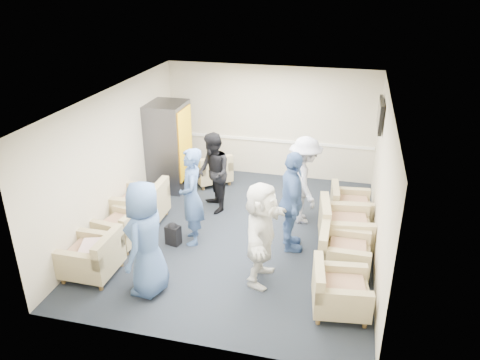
% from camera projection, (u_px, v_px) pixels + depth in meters
% --- Properties ---
extents(floor, '(6.00, 6.00, 0.00)m').
position_uv_depth(floor, '(240.00, 234.00, 9.08)').
color(floor, black).
rests_on(floor, ground).
extents(ceiling, '(6.00, 6.00, 0.00)m').
position_uv_depth(ceiling, '(240.00, 97.00, 7.97)').
color(ceiling, white).
rests_on(ceiling, back_wall).
extents(back_wall, '(5.00, 0.02, 2.70)m').
position_uv_depth(back_wall, '(270.00, 122.00, 11.18)').
color(back_wall, beige).
rests_on(back_wall, floor).
extents(front_wall, '(5.00, 0.02, 2.70)m').
position_uv_depth(front_wall, '(183.00, 261.00, 5.87)').
color(front_wall, beige).
rests_on(front_wall, floor).
extents(left_wall, '(0.02, 6.00, 2.70)m').
position_uv_depth(left_wall, '(115.00, 158.00, 9.07)').
color(left_wall, beige).
rests_on(left_wall, floor).
extents(right_wall, '(0.02, 6.00, 2.70)m').
position_uv_depth(right_wall, '(382.00, 184.00, 7.98)').
color(right_wall, beige).
rests_on(right_wall, floor).
extents(chair_rail, '(4.98, 0.04, 0.06)m').
position_uv_depth(chair_rail, '(269.00, 140.00, 11.35)').
color(chair_rail, white).
rests_on(chair_rail, back_wall).
extents(tv, '(0.10, 1.00, 0.58)m').
position_uv_depth(tv, '(380.00, 115.00, 9.30)').
color(tv, black).
rests_on(tv, right_wall).
extents(armchair_left_near, '(0.85, 0.85, 0.68)m').
position_uv_depth(armchair_left_near, '(94.00, 258.00, 7.73)').
color(armchair_left_near, tan).
rests_on(armchair_left_near, floor).
extents(armchair_left_mid, '(0.90, 0.90, 0.62)m').
position_uv_depth(armchair_left_mid, '(124.00, 229.00, 8.65)').
color(armchair_left_mid, tan).
rests_on(armchair_left_mid, floor).
extents(armchair_left_far, '(0.93, 0.93, 0.73)m').
position_uv_depth(armchair_left_far, '(144.00, 206.00, 9.38)').
color(armchair_left_far, tan).
rests_on(armchair_left_far, floor).
extents(armchair_right_near, '(0.92, 0.92, 0.66)m').
position_uv_depth(armchair_right_near, '(337.00, 292.00, 6.92)').
color(armchair_right_near, tan).
rests_on(armchair_right_near, floor).
extents(armchair_right_midnear, '(0.84, 0.84, 0.67)m').
position_uv_depth(armchair_right_midnear, '(341.00, 253.00, 7.85)').
color(armchair_right_midnear, tan).
rests_on(armchair_right_midnear, floor).
extents(armchair_right_midfar, '(1.04, 1.04, 0.74)m').
position_uv_depth(armchair_right_midfar, '(342.00, 228.00, 8.56)').
color(armchair_right_midfar, tan).
rests_on(armchair_right_midfar, floor).
extents(armchair_right_far, '(0.87, 0.87, 0.64)m').
position_uv_depth(armchair_right_far, '(348.00, 207.00, 9.42)').
color(armchair_right_far, tan).
rests_on(armchair_right_far, floor).
extents(armchair_corner, '(1.14, 1.14, 0.65)m').
position_uv_depth(armchair_corner, '(212.00, 171.00, 11.11)').
color(armchair_corner, tan).
rests_on(armchair_corner, floor).
extents(vending_machine, '(0.82, 0.96, 2.02)m').
position_uv_depth(vending_machine, '(169.00, 146.00, 10.65)').
color(vending_machine, '#4C4C53').
rests_on(vending_machine, floor).
extents(backpack, '(0.29, 0.24, 0.45)m').
position_uv_depth(backpack, '(173.00, 233.00, 8.66)').
color(backpack, black).
rests_on(backpack, floor).
extents(pillow, '(0.48, 0.55, 0.14)m').
position_uv_depth(pillow, '(92.00, 249.00, 7.66)').
color(pillow, beige).
rests_on(pillow, armchair_left_near).
extents(person_front_left, '(0.63, 0.94, 1.88)m').
position_uv_depth(person_front_left, '(146.00, 239.00, 7.12)').
color(person_front_left, '#3C5A91').
rests_on(person_front_left, floor).
extents(person_mid_left, '(0.65, 0.79, 1.85)m').
position_uv_depth(person_mid_left, '(192.00, 197.00, 8.48)').
color(person_mid_left, '#3C5A91').
rests_on(person_mid_left, floor).
extents(person_back_left, '(0.98, 1.04, 1.70)m').
position_uv_depth(person_back_left, '(213.00, 173.00, 9.65)').
color(person_back_left, black).
rests_on(person_back_left, floor).
extents(person_back_right, '(1.01, 1.31, 1.78)m').
position_uv_depth(person_back_right, '(304.00, 180.00, 9.21)').
color(person_back_right, silver).
rests_on(person_back_right, floor).
extents(person_mid_right, '(0.71, 1.18, 1.88)m').
position_uv_depth(person_mid_right, '(292.00, 202.00, 8.24)').
color(person_mid_right, '#3C5A91').
rests_on(person_mid_right, floor).
extents(person_front_right, '(0.60, 1.65, 1.75)m').
position_uv_depth(person_front_right, '(261.00, 233.00, 7.40)').
color(person_front_right, white).
rests_on(person_front_right, floor).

